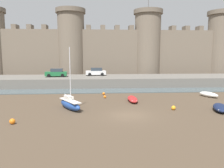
{
  "coord_description": "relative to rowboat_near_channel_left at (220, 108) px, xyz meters",
  "views": [
    {
      "loc": [
        -3.11,
        -21.07,
        5.99
      ],
      "look_at": [
        -1.35,
        5.04,
        2.5
      ],
      "focal_mm": 35.0,
      "sensor_mm": 36.0,
      "label": 1
    }
  ],
  "objects": [
    {
      "name": "mooring_buoy_near_channel",
      "position": [
        -12.28,
        10.29,
        -0.16
      ],
      "size": [
        0.41,
        0.41,
        0.41
      ],
      "primitive_type": "sphere",
      "color": "orange",
      "rests_on": "ground"
    },
    {
      "name": "mooring_buoy_near_shore",
      "position": [
        -4.89,
        0.72,
        -0.13
      ],
      "size": [
        0.48,
        0.48,
        0.48
      ],
      "primitive_type": "sphere",
      "color": "orange",
      "rests_on": "ground"
    },
    {
      "name": "rowboat_near_channel_left",
      "position": [
        0.0,
        0.0,
        0.0
      ],
      "size": [
        2.7,
        3.9,
        0.71
      ],
      "color": "#141E3D",
      "rests_on": "ground"
    },
    {
      "name": "mooring_buoy_off_centre",
      "position": [
        -12.18,
        7.8,
        -0.17
      ],
      "size": [
        0.39,
        0.39,
        0.39
      ],
      "primitive_type": "sphere",
      "color": "orange",
      "rests_on": "ground"
    },
    {
      "name": "sailboat_midflat_right",
      "position": [
        -16.26,
        1.78,
        0.26
      ],
      "size": [
        3.19,
        4.29,
        6.84
      ],
      "color": "#234793",
      "rests_on": "ground"
    },
    {
      "name": "rowboat_midflat_left",
      "position": [
        2.75,
        7.75,
        0.0
      ],
      "size": [
        2.25,
        3.28,
        0.72
      ],
      "color": "silver",
      "rests_on": "ground"
    },
    {
      "name": "water_channel",
      "position": [
        -10.08,
        13.8,
        -0.32
      ],
      "size": [
        80.0,
        4.5,
        0.1
      ],
      "primitive_type": "cube",
      "color": "#47565B",
      "rests_on": "ground"
    },
    {
      "name": "castle",
      "position": [
        -10.08,
        31.81,
        7.13
      ],
      "size": [
        62.94,
        7.03,
        19.78
      ],
      "color": "#706354",
      "rests_on": "ground"
    },
    {
      "name": "rowboat_midflat_centre",
      "position": [
        -8.67,
        5.43,
        -0.04
      ],
      "size": [
        1.26,
        3.89,
        0.62
      ],
      "color": "red",
      "rests_on": "ground"
    },
    {
      "name": "car_quay_east",
      "position": [
        -13.49,
        22.98,
        2.17
      ],
      "size": [
        4.2,
        2.08,
        1.62
      ],
      "color": "silver",
      "rests_on": "quay_road"
    },
    {
      "name": "ground_plane",
      "position": [
        -10.08,
        -1.05,
        -0.37
      ],
      "size": [
        160.0,
        160.0,
        0.0
      ],
      "primitive_type": "plane",
      "color": "#4C3D2D"
    },
    {
      "name": "car_quay_centre_east",
      "position": [
        -21.19,
        20.9,
        2.17
      ],
      "size": [
        4.2,
        2.08,
        1.62
      ],
      "color": "#1E6638",
      "rests_on": "quay_road"
    },
    {
      "name": "mooring_buoy_mid_mud",
      "position": [
        -20.63,
        -3.19,
        -0.12
      ],
      "size": [
        0.5,
        0.5,
        0.5
      ],
      "primitive_type": "sphere",
      "color": "orange",
      "rests_on": "ground"
    },
    {
      "name": "quay_road",
      "position": [
        -10.08,
        21.05,
        0.51
      ],
      "size": [
        67.92,
        10.0,
        1.76
      ],
      "primitive_type": "cube",
      "color": "#666059",
      "rests_on": "ground"
    }
  ]
}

